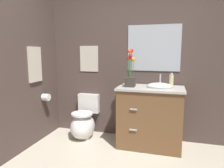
{
  "coord_description": "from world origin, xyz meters",
  "views": [
    {
      "loc": [
        0.47,
        -1.61,
        1.39
      ],
      "look_at": [
        -0.37,
        1.32,
        0.92
      ],
      "focal_mm": 33.33,
      "sensor_mm": 36.0,
      "label": 1
    }
  ],
  "objects_px": {
    "wall_mirror": "(154,48)",
    "wall_poster": "(89,59)",
    "vanity_cabinet": "(150,116)",
    "soap_bottle": "(171,81)",
    "toilet": "(84,123)",
    "flower_vase": "(130,74)",
    "hanging_towel": "(35,64)",
    "toilet_paper_roll": "(46,97)"
  },
  "relations": [
    {
      "from": "toilet",
      "to": "hanging_towel",
      "type": "height_order",
      "value": "hanging_towel"
    },
    {
      "from": "soap_bottle",
      "to": "wall_poster",
      "type": "relative_size",
      "value": 0.49
    },
    {
      "from": "vanity_cabinet",
      "to": "flower_vase",
      "type": "relative_size",
      "value": 1.96
    },
    {
      "from": "vanity_cabinet",
      "to": "toilet_paper_roll",
      "type": "distance_m",
      "value": 1.65
    },
    {
      "from": "flower_vase",
      "to": "toilet_paper_roll",
      "type": "distance_m",
      "value": 1.39
    },
    {
      "from": "vanity_cabinet",
      "to": "wall_mirror",
      "type": "xyz_separation_m",
      "value": [
        -0.0,
        0.29,
        0.99
      ]
    },
    {
      "from": "vanity_cabinet",
      "to": "soap_bottle",
      "type": "relative_size",
      "value": 5.08
    },
    {
      "from": "toilet",
      "to": "wall_mirror",
      "type": "height_order",
      "value": "wall_mirror"
    },
    {
      "from": "toilet",
      "to": "flower_vase",
      "type": "bearing_deg",
      "value": -4.7
    },
    {
      "from": "hanging_towel",
      "to": "vanity_cabinet",
      "type": "bearing_deg",
      "value": 11.03
    },
    {
      "from": "toilet",
      "to": "wall_poster",
      "type": "height_order",
      "value": "wall_poster"
    },
    {
      "from": "soap_bottle",
      "to": "wall_mirror",
      "type": "relative_size",
      "value": 0.26
    },
    {
      "from": "vanity_cabinet",
      "to": "hanging_towel",
      "type": "xyz_separation_m",
      "value": [
        -1.68,
        -0.33,
        0.75
      ]
    },
    {
      "from": "toilet",
      "to": "flower_vase",
      "type": "relative_size",
      "value": 1.26
    },
    {
      "from": "hanging_towel",
      "to": "wall_poster",
      "type": "bearing_deg",
      "value": 45.54
    },
    {
      "from": "vanity_cabinet",
      "to": "wall_poster",
      "type": "relative_size",
      "value": 2.5
    },
    {
      "from": "toilet_paper_roll",
      "to": "wall_mirror",
      "type": "bearing_deg",
      "value": 15.96
    },
    {
      "from": "vanity_cabinet",
      "to": "soap_bottle",
      "type": "bearing_deg",
      "value": 4.87
    },
    {
      "from": "flower_vase",
      "to": "soap_bottle",
      "type": "distance_m",
      "value": 0.58
    },
    {
      "from": "vanity_cabinet",
      "to": "wall_mirror",
      "type": "bearing_deg",
      "value": 90.51
    },
    {
      "from": "vanity_cabinet",
      "to": "hanging_towel",
      "type": "height_order",
      "value": "hanging_towel"
    },
    {
      "from": "vanity_cabinet",
      "to": "toilet_paper_roll",
      "type": "xyz_separation_m",
      "value": [
        -1.63,
        -0.17,
        0.22
      ]
    },
    {
      "from": "toilet",
      "to": "soap_bottle",
      "type": "distance_m",
      "value": 1.54
    },
    {
      "from": "vanity_cabinet",
      "to": "wall_mirror",
      "type": "relative_size",
      "value": 1.34
    },
    {
      "from": "wall_poster",
      "to": "hanging_towel",
      "type": "xyz_separation_m",
      "value": [
        -0.61,
        -0.62,
        -0.07
      ]
    },
    {
      "from": "soap_bottle",
      "to": "hanging_towel",
      "type": "distance_m",
      "value": 2.0
    },
    {
      "from": "wall_poster",
      "to": "hanging_towel",
      "type": "height_order",
      "value": "wall_poster"
    },
    {
      "from": "hanging_towel",
      "to": "toilet_paper_roll",
      "type": "relative_size",
      "value": 4.73
    },
    {
      "from": "vanity_cabinet",
      "to": "toilet",
      "type": "bearing_deg",
      "value": 178.59
    },
    {
      "from": "flower_vase",
      "to": "wall_mirror",
      "type": "distance_m",
      "value": 0.58
    },
    {
      "from": "wall_mirror",
      "to": "wall_poster",
      "type": "bearing_deg",
      "value": 180.0
    },
    {
      "from": "soap_bottle",
      "to": "wall_mirror",
      "type": "xyz_separation_m",
      "value": [
        -0.28,
        0.27,
        0.46
      ]
    },
    {
      "from": "toilet",
      "to": "soap_bottle",
      "type": "xyz_separation_m",
      "value": [
        1.35,
        -0.0,
        0.74
      ]
    },
    {
      "from": "soap_bottle",
      "to": "wall_poster",
      "type": "bearing_deg",
      "value": 168.66
    },
    {
      "from": "wall_poster",
      "to": "wall_mirror",
      "type": "height_order",
      "value": "wall_mirror"
    },
    {
      "from": "toilet",
      "to": "hanging_towel",
      "type": "distance_m",
      "value": 1.2
    },
    {
      "from": "flower_vase",
      "to": "wall_poster",
      "type": "height_order",
      "value": "wall_poster"
    },
    {
      "from": "toilet_paper_roll",
      "to": "flower_vase",
      "type": "bearing_deg",
      "value": 5.71
    },
    {
      "from": "flower_vase",
      "to": "wall_poster",
      "type": "relative_size",
      "value": 1.28
    },
    {
      "from": "flower_vase",
      "to": "wall_poster",
      "type": "bearing_deg",
      "value": 156.83
    },
    {
      "from": "wall_mirror",
      "to": "toilet_paper_roll",
      "type": "xyz_separation_m",
      "value": [
        -1.62,
        -0.46,
        -0.77
      ]
    },
    {
      "from": "toilet_paper_roll",
      "to": "hanging_towel",
      "type": "bearing_deg",
      "value": -109.24
    }
  ]
}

